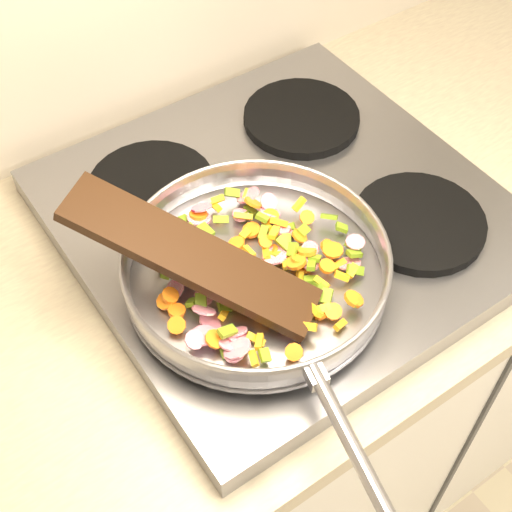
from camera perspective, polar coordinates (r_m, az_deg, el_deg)
cooktop at (r=1.06m, az=2.08°, el=3.13°), size 0.60×0.60×0.04m
grate_fl at (r=0.92m, az=0.17°, el=-4.66°), size 0.19×0.19×0.02m
grate_fr at (r=1.04m, az=12.91°, el=2.64°), size 0.19×0.19×0.02m
grate_bl at (r=1.08m, az=-8.36°, el=5.51°), size 0.19×0.19×0.02m
grate_br at (r=1.19m, az=3.66°, el=10.99°), size 0.19×0.19×0.02m
saute_pan at (r=0.92m, az=0.05°, el=-0.77°), size 0.38×0.55×0.05m
vegetable_heap at (r=0.93m, az=-0.19°, el=-0.82°), size 0.29×0.29×0.04m
wooden_spatula at (r=0.88m, az=-5.20°, el=0.00°), size 0.25×0.31×0.12m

